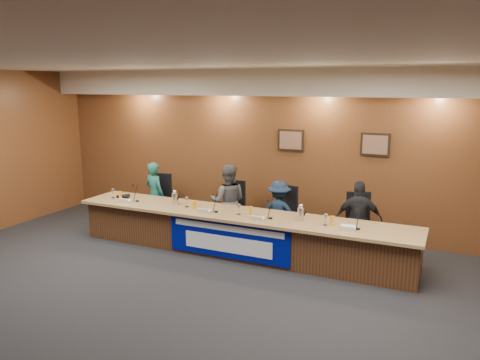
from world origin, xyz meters
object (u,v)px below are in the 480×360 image
object	(u,v)px
panelist_a	(155,195)
panelist_d	(359,219)
panelist_b	(228,202)
panelist_c	(279,213)
carafe_left	(175,199)
office_chair_b	(230,212)
carafe_right	(301,214)
office_chair_a	(158,203)
office_chair_c	(281,218)
speakerphone	(125,196)
office_chair_d	(359,228)
dais_body	(238,234)
banner	(228,240)

from	to	relation	value
panelist_a	panelist_d	distance (m)	4.17
panelist_b	panelist_c	world-z (taller)	panelist_b
carafe_left	office_chair_b	bearing A→B (deg)	49.20
panelist_c	carafe_right	world-z (taller)	panelist_c
office_chair_a	panelist_a	bearing A→B (deg)	-96.30
office_chair_c	panelist_a	bearing A→B (deg)	-162.76
speakerphone	office_chair_d	bearing A→B (deg)	10.36
panelist_d	office_chair_a	world-z (taller)	panelist_d
office_chair_d	carafe_left	xyz separation A→B (m)	(-3.20, -0.83, 0.38)
panelist_a	carafe_left	bearing A→B (deg)	158.88
office_chair_c	carafe_left	distance (m)	1.99
office_chair_b	office_chair_c	size ratio (longest dim) A/B	1.00
dais_body	banner	size ratio (longest dim) A/B	2.73
panelist_b	office_chair_b	distance (m)	0.25
panelist_b	speakerphone	world-z (taller)	panelist_b
office_chair_d	carafe_left	distance (m)	3.33
office_chair_d	panelist_a	bearing A→B (deg)	160.89
office_chair_d	speakerphone	bearing A→B (deg)	169.88
dais_body	speakerphone	distance (m)	2.49
panelist_a	office_chair_b	bearing A→B (deg)	-160.47
office_chair_c	carafe_right	bearing A→B (deg)	-38.09
banner	panelist_a	bearing A→B (deg)	153.06
office_chair_d	speakerphone	distance (m)	4.46
panelist_a	office_chair_d	world-z (taller)	panelist_a
dais_body	panelist_a	size ratio (longest dim) A/B	4.42
banner	carafe_right	world-z (taller)	carafe_right
panelist_b	office_chair_a	xyz separation A→B (m)	(-1.69, 0.10, -0.23)
panelist_b	carafe_left	world-z (taller)	panelist_b
panelist_c	speakerphone	bearing A→B (deg)	10.50
panelist_b	office_chair_d	size ratio (longest dim) A/B	2.97
dais_body	panelist_d	distance (m)	2.08
office_chair_c	carafe_right	xyz separation A→B (m)	(0.65, -0.87, 0.38)
office_chair_b	carafe_left	xyz separation A→B (m)	(-0.72, -0.83, 0.38)
dais_body	carafe_right	distance (m)	1.25
speakerphone	carafe_left	bearing A→B (deg)	-1.64
banner	carafe_left	world-z (taller)	carafe_left
office_chair_d	panelist_b	bearing A→B (deg)	161.83
office_chair_c	carafe_left	world-z (taller)	carafe_left
panelist_c	speakerphone	distance (m)	3.03
carafe_right	panelist_a	bearing A→B (deg)	167.16
office_chair_a	office_chair_c	world-z (taller)	same
office_chair_a	banner	bearing A→B (deg)	-35.23
banner	panelist_a	distance (m)	2.53
carafe_left	office_chair_a	bearing A→B (deg)	139.17
panelist_c	office_chair_a	xyz separation A→B (m)	(-2.73, 0.10, -0.12)
panelist_a	panelist_b	bearing A→B (deg)	-163.86
banner	office_chair_a	size ratio (longest dim) A/B	4.58
dais_body	panelist_b	distance (m)	0.98
panelist_c	speakerphone	xyz separation A→B (m)	(-2.94, -0.70, 0.17)
carafe_left	panelist_a	bearing A→B (deg)	142.74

